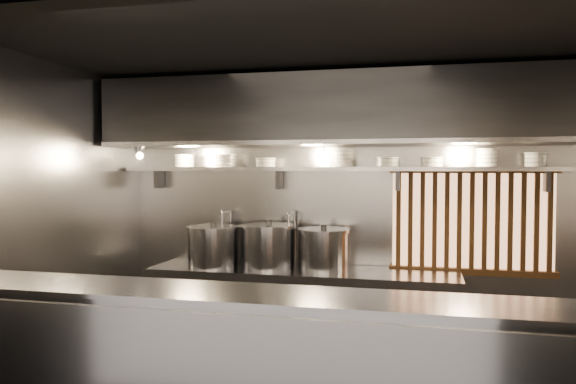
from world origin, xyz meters
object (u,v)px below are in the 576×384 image
at_px(pendant_bulb, 324,161).
at_px(stock_pot_left, 213,246).
at_px(stock_pot_mid, 324,249).
at_px(heat_lamp, 138,150).
at_px(stock_pot_right, 269,246).

bearing_deg(pendant_bulb, stock_pot_left, -174.47).
height_order(stock_pot_left, stock_pot_mid, stock_pot_left).
bearing_deg(pendant_bulb, heat_lamp, -169.00).
relative_size(stock_pot_left, stock_pot_right, 1.05).
height_order(stock_pot_left, stock_pot_right, stock_pot_right).
relative_size(pendant_bulb, stock_pot_mid, 0.27).
distance_m(stock_pot_left, stock_pot_mid, 1.12).
distance_m(heat_lamp, stock_pot_left, 1.21).
bearing_deg(stock_pot_left, stock_pot_mid, 4.40).
distance_m(heat_lamp, stock_pot_right, 1.60).
bearing_deg(stock_pot_right, stock_pot_mid, 2.79).
bearing_deg(stock_pot_left, heat_lamp, -160.65).
bearing_deg(pendant_bulb, stock_pot_mid, -75.69).
bearing_deg(stock_pot_mid, pendant_bulb, 104.31).
xyz_separation_m(heat_lamp, pendant_bulb, (1.80, 0.35, -0.11)).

